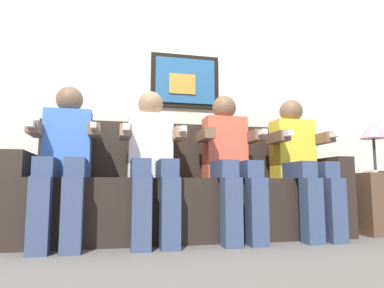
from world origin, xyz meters
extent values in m
plane|color=#66605B|center=(0.00, 0.00, 0.00)|extent=(6.36, 6.36, 0.00)
cube|color=silver|center=(0.00, 0.77, 1.30)|extent=(4.89, 0.05, 2.60)
cube|color=black|center=(0.07, 0.72, 1.35)|extent=(0.63, 0.03, 0.50)
cube|color=#26598C|center=(0.07, 0.71, 1.35)|extent=(0.55, 0.02, 0.42)
cube|color=orange|center=(0.04, 0.70, 1.31)|extent=(0.24, 0.02, 0.18)
cube|color=#2D231E|center=(0.00, 0.29, 0.23)|extent=(2.21, 0.58, 0.45)
cube|color=#2D231E|center=(0.00, 0.51, 0.68)|extent=(2.21, 0.14, 0.45)
cube|color=#2D231E|center=(-1.18, 0.29, 0.31)|extent=(0.14, 0.58, 0.62)
cube|color=#2D231E|center=(1.18, 0.29, 0.31)|extent=(0.14, 0.58, 0.62)
cube|color=#3F72CC|center=(-0.88, 0.28, 0.69)|extent=(0.32, 0.20, 0.48)
sphere|color=brown|center=(-0.88, 0.28, 1.02)|extent=(0.19, 0.19, 0.19)
cube|color=#38476B|center=(-0.97, 0.08, 0.51)|extent=(0.12, 0.40, 0.12)
cube|color=#38476B|center=(-0.79, 0.08, 0.51)|extent=(0.12, 0.40, 0.12)
cube|color=#38476B|center=(-0.97, -0.12, 0.23)|extent=(0.12, 0.12, 0.45)
cube|color=#38476B|center=(-0.79, -0.12, 0.23)|extent=(0.12, 0.12, 0.45)
cube|color=brown|center=(-1.07, 0.16, 0.77)|extent=(0.08, 0.28, 0.08)
cube|color=brown|center=(-0.69, 0.16, 0.77)|extent=(0.08, 0.28, 0.08)
cube|color=white|center=(-0.69, 0.00, 0.78)|extent=(0.04, 0.13, 0.04)
cube|color=white|center=(-1.07, 0.00, 0.78)|extent=(0.04, 0.10, 0.04)
cube|color=white|center=(-0.29, 0.28, 0.69)|extent=(0.32, 0.20, 0.48)
sphere|color=#9E7556|center=(-0.29, 0.28, 1.02)|extent=(0.19, 0.19, 0.19)
cube|color=#38476B|center=(-0.38, 0.08, 0.51)|extent=(0.12, 0.40, 0.12)
cube|color=#38476B|center=(-0.20, 0.08, 0.51)|extent=(0.12, 0.40, 0.12)
cube|color=#38476B|center=(-0.38, -0.12, 0.23)|extent=(0.12, 0.12, 0.45)
cube|color=#38476B|center=(-0.20, -0.12, 0.23)|extent=(0.12, 0.12, 0.45)
cube|color=#9E7556|center=(-0.48, 0.16, 0.77)|extent=(0.08, 0.28, 0.08)
cube|color=#9E7556|center=(-0.10, 0.16, 0.77)|extent=(0.08, 0.28, 0.08)
cube|color=white|center=(-0.10, 0.00, 0.78)|extent=(0.04, 0.13, 0.04)
cube|color=white|center=(-0.48, 0.00, 0.78)|extent=(0.04, 0.10, 0.04)
cube|color=#D8593F|center=(0.29, 0.28, 0.69)|extent=(0.32, 0.20, 0.48)
sphere|color=brown|center=(0.29, 0.28, 1.02)|extent=(0.19, 0.19, 0.19)
cube|color=#38476B|center=(0.20, 0.08, 0.51)|extent=(0.12, 0.40, 0.12)
cube|color=#38476B|center=(0.38, 0.08, 0.51)|extent=(0.12, 0.40, 0.12)
cube|color=#38476B|center=(0.20, -0.12, 0.23)|extent=(0.12, 0.12, 0.45)
cube|color=#38476B|center=(0.38, -0.12, 0.23)|extent=(0.12, 0.12, 0.45)
cube|color=brown|center=(0.10, 0.16, 0.77)|extent=(0.08, 0.28, 0.08)
cube|color=brown|center=(0.48, 0.16, 0.77)|extent=(0.08, 0.28, 0.08)
cube|color=white|center=(0.48, 0.00, 0.78)|extent=(0.04, 0.13, 0.04)
cube|color=yellow|center=(0.88, 0.28, 0.69)|extent=(0.32, 0.20, 0.48)
sphere|color=brown|center=(0.88, 0.28, 1.02)|extent=(0.19, 0.19, 0.19)
cube|color=#38476B|center=(0.79, 0.08, 0.51)|extent=(0.12, 0.40, 0.12)
cube|color=#38476B|center=(0.97, 0.08, 0.51)|extent=(0.12, 0.40, 0.12)
cube|color=#38476B|center=(0.79, -0.12, 0.23)|extent=(0.12, 0.12, 0.45)
cube|color=#38476B|center=(0.97, -0.12, 0.23)|extent=(0.12, 0.12, 0.45)
cube|color=brown|center=(0.69, 0.16, 0.77)|extent=(0.08, 0.28, 0.08)
cube|color=brown|center=(1.07, 0.16, 0.77)|extent=(0.08, 0.28, 0.08)
cube|color=white|center=(1.07, 0.00, 0.78)|extent=(0.04, 0.13, 0.04)
cube|color=white|center=(0.69, 0.00, 0.78)|extent=(0.04, 0.10, 0.04)
cube|color=brown|center=(1.60, 0.22, 0.25)|extent=(0.40, 0.40, 0.50)
cylinder|color=#333338|center=(1.63, 0.23, 0.51)|extent=(0.14, 0.14, 0.02)
cylinder|color=#333338|center=(1.63, 0.23, 0.66)|extent=(0.02, 0.02, 0.28)
cone|color=pink|center=(1.63, 0.23, 0.88)|extent=(0.22, 0.22, 0.16)
cube|color=white|center=(1.52, 0.16, 0.51)|extent=(0.04, 0.13, 0.02)
camera|label=1|loc=(-0.56, -2.32, 0.40)|focal=32.53mm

